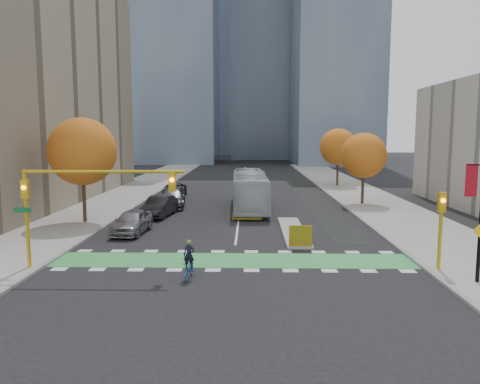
{
  "coord_description": "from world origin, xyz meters",
  "views": [
    {
      "loc": [
        0.88,
        -23.79,
        7.02
      ],
      "look_at": [
        0.23,
        8.11,
        3.0
      ],
      "focal_mm": 35.0,
      "sensor_mm": 36.0,
      "label": 1
    }
  ],
  "objects_px": {
    "bus": "(250,190)",
    "parked_car_d": "(175,190)",
    "traffic_signal_west": "(75,193)",
    "parked_car_a": "(132,222)",
    "parked_car_c": "(172,198)",
    "traffic_signal_east": "(441,219)",
    "hazard_board": "(300,236)",
    "tree_east_far": "(338,147)",
    "cyclist": "(189,266)",
    "tree_east_near": "(364,155)",
    "parked_car_b": "(159,206)",
    "tree_west": "(82,152)"
  },
  "relations": [
    {
      "from": "traffic_signal_east",
      "to": "parked_car_d",
      "type": "xyz_separation_m",
      "value": [
        -17.96,
        28.27,
        -1.99
      ]
    },
    {
      "from": "parked_car_d",
      "to": "cyclist",
      "type": "bearing_deg",
      "value": -84.43
    },
    {
      "from": "traffic_signal_west",
      "to": "bus",
      "type": "bearing_deg",
      "value": 65.81
    },
    {
      "from": "tree_east_near",
      "to": "cyclist",
      "type": "distance_m",
      "value": 27.98
    },
    {
      "from": "tree_west",
      "to": "bus",
      "type": "height_order",
      "value": "tree_west"
    },
    {
      "from": "tree_east_far",
      "to": "traffic_signal_west",
      "type": "bearing_deg",
      "value": -117.95
    },
    {
      "from": "bus",
      "to": "parked_car_b",
      "type": "height_order",
      "value": "bus"
    },
    {
      "from": "tree_east_far",
      "to": "bus",
      "type": "xyz_separation_m",
      "value": [
        -11.6,
        -18.85,
        -3.45
      ]
    },
    {
      "from": "traffic_signal_east",
      "to": "bus",
      "type": "xyz_separation_m",
      "value": [
        -9.6,
        19.66,
        -0.95
      ]
    },
    {
      "from": "parked_car_a",
      "to": "parked_car_d",
      "type": "xyz_separation_m",
      "value": [
        -0.09,
        19.42,
        -0.1
      ]
    },
    {
      "from": "traffic_signal_west",
      "to": "cyclist",
      "type": "height_order",
      "value": "traffic_signal_west"
    },
    {
      "from": "parked_car_d",
      "to": "hazard_board",
      "type": "bearing_deg",
      "value": -68.88
    },
    {
      "from": "parked_car_b",
      "to": "parked_car_a",
      "type": "bearing_deg",
      "value": -87.87
    },
    {
      "from": "hazard_board",
      "to": "parked_car_a",
      "type": "distance_m",
      "value": 12.1
    },
    {
      "from": "traffic_signal_east",
      "to": "cyclist",
      "type": "distance_m",
      "value": 12.78
    },
    {
      "from": "hazard_board",
      "to": "tree_east_far",
      "type": "relative_size",
      "value": 0.18
    },
    {
      "from": "hazard_board",
      "to": "tree_west",
      "type": "xyz_separation_m",
      "value": [
        -16.0,
        7.8,
        4.82
      ]
    },
    {
      "from": "bus",
      "to": "parked_car_a",
      "type": "height_order",
      "value": "bus"
    },
    {
      "from": "hazard_board",
      "to": "tree_east_near",
      "type": "height_order",
      "value": "tree_east_near"
    },
    {
      "from": "tree_east_far",
      "to": "traffic_signal_east",
      "type": "height_order",
      "value": "tree_east_far"
    },
    {
      "from": "tree_west",
      "to": "parked_car_d",
      "type": "bearing_deg",
      "value": 73.94
    },
    {
      "from": "tree_east_far",
      "to": "traffic_signal_east",
      "type": "relative_size",
      "value": 1.87
    },
    {
      "from": "traffic_signal_east",
      "to": "bus",
      "type": "distance_m",
      "value": 21.9
    },
    {
      "from": "hazard_board",
      "to": "tree_west",
      "type": "relative_size",
      "value": 0.17
    },
    {
      "from": "cyclist",
      "to": "parked_car_d",
      "type": "distance_m",
      "value": 30.09
    },
    {
      "from": "hazard_board",
      "to": "cyclist",
      "type": "xyz_separation_m",
      "value": [
        -6.03,
        -6.03,
        -0.16
      ]
    },
    {
      "from": "tree_east_near",
      "to": "parked_car_d",
      "type": "bearing_deg",
      "value": 163.51
    },
    {
      "from": "hazard_board",
      "to": "parked_car_c",
      "type": "distance_m",
      "value": 19.1
    },
    {
      "from": "traffic_signal_west",
      "to": "bus",
      "type": "distance_m",
      "value": 21.67
    },
    {
      "from": "parked_car_a",
      "to": "bus",
      "type": "bearing_deg",
      "value": 56.58
    },
    {
      "from": "traffic_signal_east",
      "to": "parked_car_c",
      "type": "xyz_separation_m",
      "value": [
        -17.0,
        20.67,
        -1.88
      ]
    },
    {
      "from": "tree_east_far",
      "to": "tree_east_near",
      "type": "bearing_deg",
      "value": -91.79
    },
    {
      "from": "traffic_signal_west",
      "to": "parked_car_d",
      "type": "height_order",
      "value": "traffic_signal_west"
    },
    {
      "from": "bus",
      "to": "parked_car_a",
      "type": "distance_m",
      "value": 13.64
    },
    {
      "from": "traffic_signal_west",
      "to": "parked_car_a",
      "type": "distance_m",
      "value": 9.43
    },
    {
      "from": "traffic_signal_west",
      "to": "parked_car_c",
      "type": "distance_m",
      "value": 20.96
    },
    {
      "from": "parked_car_d",
      "to": "tree_east_near",
      "type": "bearing_deg",
      "value": -21.32
    },
    {
      "from": "bus",
      "to": "parked_car_d",
      "type": "bearing_deg",
      "value": 132.28
    },
    {
      "from": "parked_car_b",
      "to": "parked_car_c",
      "type": "bearing_deg",
      "value": 94.57
    },
    {
      "from": "traffic_signal_west",
      "to": "bus",
      "type": "height_order",
      "value": "traffic_signal_west"
    },
    {
      "from": "bus",
      "to": "parked_car_c",
      "type": "height_order",
      "value": "bus"
    },
    {
      "from": "bus",
      "to": "parked_car_a",
      "type": "bearing_deg",
      "value": -129.31
    },
    {
      "from": "parked_car_a",
      "to": "parked_car_c",
      "type": "xyz_separation_m",
      "value": [
        0.87,
        11.82,
        0.02
      ]
    },
    {
      "from": "tree_east_far",
      "to": "parked_car_d",
      "type": "xyz_separation_m",
      "value": [
        -19.96,
        -10.24,
        -4.5
      ]
    },
    {
      "from": "bus",
      "to": "parked_car_d",
      "type": "relative_size",
      "value": 2.4
    },
    {
      "from": "hazard_board",
      "to": "parked_car_d",
      "type": "xyz_separation_m",
      "value": [
        -11.46,
        23.56,
        -0.06
      ]
    },
    {
      "from": "tree_west",
      "to": "tree_east_far",
      "type": "bearing_deg",
      "value": 46.7
    },
    {
      "from": "tree_west",
      "to": "parked_car_d",
      "type": "distance_m",
      "value": 17.11
    },
    {
      "from": "cyclist",
      "to": "tree_east_far",
      "type": "bearing_deg",
      "value": 75.76
    },
    {
      "from": "tree_west",
      "to": "parked_car_a",
      "type": "height_order",
      "value": "tree_west"
    }
  ]
}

